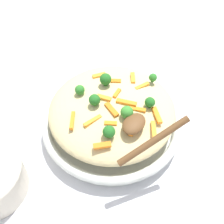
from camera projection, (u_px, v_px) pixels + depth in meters
name	position (u px, v px, depth m)	size (l,w,h in m)	color
ground_plane	(112.00, 129.00, 0.65)	(2.40, 2.40, 0.00)	silver
serving_bowl	(112.00, 123.00, 0.63)	(0.32, 0.32, 0.05)	silver
pasta_mound	(112.00, 110.00, 0.59)	(0.28, 0.28, 0.07)	#DBC689
carrot_piece_0	(115.00, 81.00, 0.61)	(0.03, 0.01, 0.01)	orange
carrot_piece_1	(102.00, 145.00, 0.50)	(0.03, 0.01, 0.01)	orange
carrot_piece_2	(112.00, 110.00, 0.55)	(0.04, 0.01, 0.01)	orange
carrot_piece_3	(133.00, 128.00, 0.53)	(0.04, 0.01, 0.01)	orange
carrot_piece_4	(104.00, 98.00, 0.57)	(0.03, 0.01, 0.01)	orange
carrot_piece_5	(142.00, 86.00, 0.60)	(0.04, 0.01, 0.01)	orange
carrot_piece_6	(93.00, 121.00, 0.54)	(0.04, 0.01, 0.01)	orange
carrot_piece_7	(99.00, 76.00, 0.62)	(0.03, 0.01, 0.01)	orange
carrot_piece_8	(138.00, 109.00, 0.55)	(0.03, 0.01, 0.01)	orange
carrot_piece_9	(134.00, 79.00, 0.61)	(0.03, 0.01, 0.01)	orange
carrot_piece_10	(126.00, 103.00, 0.56)	(0.04, 0.01, 0.01)	orange
carrot_piece_11	(154.00, 130.00, 0.52)	(0.04, 0.01, 0.01)	orange
carrot_piece_12	(111.00, 123.00, 0.53)	(0.02, 0.01, 0.01)	orange
carrot_piece_13	(157.00, 115.00, 0.55)	(0.04, 0.01, 0.01)	orange
carrot_piece_14	(118.00, 94.00, 0.58)	(0.03, 0.01, 0.01)	orange
carrot_piece_15	(72.00, 121.00, 0.54)	(0.04, 0.01, 0.01)	orange
broccoli_floret_0	(95.00, 100.00, 0.55)	(0.02, 0.02, 0.03)	#205B1C
broccoli_floret_1	(150.00, 102.00, 0.55)	(0.02, 0.02, 0.03)	#205B1C
broccoli_floret_2	(105.00, 79.00, 0.58)	(0.03, 0.03, 0.03)	#205B1C
broccoli_floret_3	(80.00, 90.00, 0.58)	(0.02, 0.02, 0.02)	#296820
broccoli_floret_4	(127.00, 112.00, 0.53)	(0.03, 0.03, 0.03)	#377928
broccoli_floret_5	(109.00, 132.00, 0.51)	(0.02, 0.02, 0.03)	#205B1C
broccoli_floret_6	(153.00, 78.00, 0.60)	(0.02, 0.02, 0.02)	#296820
serving_spoon	(140.00, 129.00, 0.50)	(0.12, 0.11, 0.07)	brown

